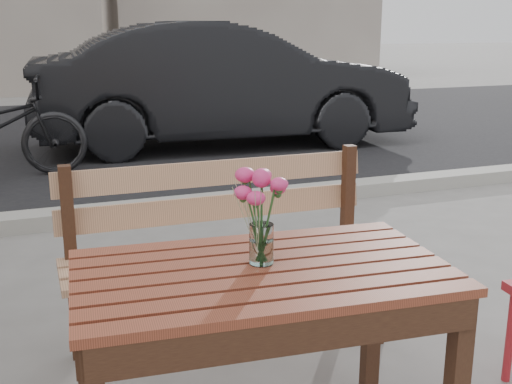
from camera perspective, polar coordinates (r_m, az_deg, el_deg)
street at (r=7.22m, az=-12.83°, el=2.57°), size 30.00×8.12×0.12m
main_table at (r=2.14m, az=0.56°, el=-9.79°), size 1.27×0.81×0.75m
main_bench at (r=3.02m, az=-2.89°, el=-3.46°), size 1.52×0.47×0.94m
main_vase at (r=2.07m, az=0.49°, el=-1.22°), size 0.17×0.17×0.32m
parked_car at (r=8.17m, az=-3.05°, el=9.55°), size 4.75×1.92×1.54m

